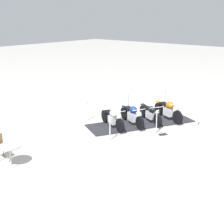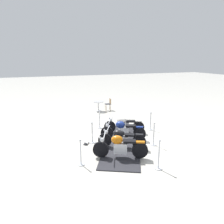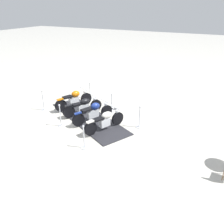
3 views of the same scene
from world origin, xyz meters
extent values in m
plane|color=beige|center=(0.00, 0.00, 0.00)|extent=(80.00, 80.00, 0.00)
cube|color=#28282D|center=(0.00, 0.00, 0.02)|extent=(5.36, 3.83, 0.04)
cylinder|color=black|center=(-1.64, -0.01, 0.35)|extent=(0.36, 0.62, 0.62)
cylinder|color=black|center=(-1.03, 1.40, 0.35)|extent=(0.36, 0.62, 0.62)
cube|color=silver|center=(-1.33, 0.69, 0.40)|extent=(0.41, 0.55, 0.38)
ellipsoid|color=silver|center=(-1.38, 0.58, 0.72)|extent=(0.50, 0.61, 0.31)
cube|color=black|center=(-1.20, 1.01, 0.67)|extent=(0.45, 0.56, 0.08)
cube|color=silver|center=(-1.03, 1.40, 0.69)|extent=(0.28, 0.37, 0.06)
cylinder|color=silver|center=(-1.61, 0.05, 0.61)|extent=(0.17, 0.28, 0.53)
cylinder|color=silver|center=(-1.58, 0.12, 0.94)|extent=(0.65, 0.31, 0.04)
sphere|color=silver|center=(-1.62, 0.03, 0.74)|extent=(0.18, 0.18, 0.18)
cylinder|color=black|center=(-0.79, -0.49, 0.35)|extent=(0.37, 0.61, 0.62)
cylinder|color=black|center=(-0.10, 0.95, 0.35)|extent=(0.37, 0.61, 0.62)
cube|color=silver|center=(-0.44, 0.23, 0.43)|extent=(0.42, 0.60, 0.44)
ellipsoid|color=navy|center=(-0.51, 0.10, 0.79)|extent=(0.50, 0.56, 0.34)
cube|color=black|center=(-0.29, 0.56, 0.74)|extent=(0.48, 0.56, 0.08)
cube|color=navy|center=(-0.10, 0.95, 0.69)|extent=(0.27, 0.36, 0.06)
cylinder|color=silver|center=(-0.77, -0.44, 0.61)|extent=(0.17, 0.25, 0.54)
cylinder|color=silver|center=(-0.74, -0.38, 0.94)|extent=(0.61, 0.32, 0.04)
sphere|color=silver|center=(-0.78, -0.47, 0.74)|extent=(0.18, 0.18, 0.18)
cylinder|color=black|center=(0.06, -0.90, 0.34)|extent=(0.42, 0.60, 0.61)
cylinder|color=black|center=(0.83, 0.44, 0.34)|extent=(0.42, 0.60, 0.61)
cube|color=silver|center=(0.44, -0.23, 0.39)|extent=(0.49, 0.61, 0.36)
ellipsoid|color=black|center=(0.38, -0.35, 0.70)|extent=(0.52, 0.61, 0.30)
cube|color=black|center=(0.62, 0.07, 0.65)|extent=(0.45, 0.50, 0.08)
cube|color=black|center=(0.83, 0.44, 0.68)|extent=(0.31, 0.37, 0.06)
cylinder|color=silver|center=(0.10, -0.83, 0.60)|extent=(0.21, 0.30, 0.52)
cylinder|color=silver|center=(0.14, -0.76, 0.93)|extent=(0.65, 0.39, 0.04)
sphere|color=silver|center=(0.09, -0.85, 0.73)|extent=(0.18, 0.18, 0.18)
cylinder|color=black|center=(1.01, -1.41, 0.36)|extent=(0.38, 0.64, 0.65)
cylinder|color=black|center=(1.66, 0.03, 0.36)|extent=(0.38, 0.64, 0.65)
cube|color=silver|center=(1.33, -0.69, 0.43)|extent=(0.43, 0.58, 0.43)
ellipsoid|color=#D16B0F|center=(1.28, -0.81, 0.80)|extent=(0.51, 0.57, 0.35)
cube|color=black|center=(1.48, -0.36, 0.74)|extent=(0.49, 0.59, 0.08)
cube|color=#D16B0F|center=(1.66, 0.03, 0.72)|extent=(0.28, 0.39, 0.06)
cylinder|color=silver|center=(1.04, -1.34, 0.64)|extent=(0.18, 0.29, 0.55)
cylinder|color=silver|center=(1.07, -1.27, 0.98)|extent=(0.72, 0.35, 0.04)
sphere|color=silver|center=(1.03, -1.36, 0.78)|extent=(0.18, 0.18, 0.18)
cylinder|color=silver|center=(2.63, 0.27, 0.01)|extent=(0.30, 0.30, 0.03)
cylinder|color=silver|center=(2.63, 0.27, 0.54)|extent=(0.05, 0.05, 1.03)
sphere|color=silver|center=(2.63, 0.27, 1.10)|extent=(0.09, 0.09, 0.09)
cylinder|color=silver|center=(-0.67, -1.29, 0.01)|extent=(0.33, 0.33, 0.03)
cylinder|color=silver|center=(-0.67, -1.29, 0.48)|extent=(0.05, 0.05, 0.92)
sphere|color=silver|center=(-0.67, -1.29, 0.98)|extent=(0.09, 0.09, 0.09)
cylinder|color=silver|center=(-1.30, 2.30, 0.01)|extent=(0.31, 0.31, 0.03)
cylinder|color=silver|center=(-1.30, 2.30, 0.48)|extent=(0.05, 0.05, 0.92)
sphere|color=silver|center=(-1.30, 2.30, 0.98)|extent=(0.09, 0.09, 0.09)
cylinder|color=silver|center=(-2.63, -0.27, 0.01)|extent=(0.30, 0.30, 0.03)
cylinder|color=silver|center=(-2.63, -0.27, 0.51)|extent=(0.05, 0.05, 0.97)
sphere|color=silver|center=(-2.63, -0.27, 1.03)|extent=(0.09, 0.09, 0.09)
cylinder|color=silver|center=(1.30, -2.30, 0.01)|extent=(0.29, 0.29, 0.03)
cylinder|color=silver|center=(1.30, -2.30, 0.48)|extent=(0.05, 0.05, 0.92)
sphere|color=silver|center=(1.30, -2.30, 0.98)|extent=(0.09, 0.09, 0.09)
cylinder|color=silver|center=(0.67, 1.29, 0.01)|extent=(0.30, 0.30, 0.03)
cylinder|color=silver|center=(0.67, 1.29, 0.53)|extent=(0.05, 0.05, 1.01)
sphere|color=silver|center=(0.67, 1.29, 1.07)|extent=(0.09, 0.09, 0.09)
cube|color=#333338|center=(-0.62, -1.61, 0.01)|extent=(0.42, 0.35, 0.02)
cube|color=white|center=(-0.62, -1.61, 0.13)|extent=(0.40, 0.36, 0.15)
cylinder|color=#B7B7BC|center=(-6.58, 0.92, 0.01)|extent=(0.44, 0.44, 0.02)
cylinder|color=#B7B7BC|center=(-6.58, 0.92, 0.37)|extent=(0.07, 0.07, 0.69)
cylinder|color=#B7B7BC|center=(-6.58, 0.92, 0.72)|extent=(0.80, 0.80, 0.03)
cylinder|color=olive|center=(-6.35, 1.48, 0.24)|extent=(0.03, 0.03, 0.48)
cylinder|color=olive|center=(-6.32, 1.82, 0.24)|extent=(0.03, 0.03, 0.48)
cube|color=#3F3F47|center=(-6.51, 1.67, 0.50)|extent=(0.44, 0.44, 0.04)
camera|label=1|loc=(-12.02, -8.23, 5.05)|focal=50.80mm
camera|label=2|loc=(8.65, -3.91, 3.97)|focal=34.34mm
camera|label=3|loc=(-5.77, 8.63, 5.20)|focal=36.73mm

